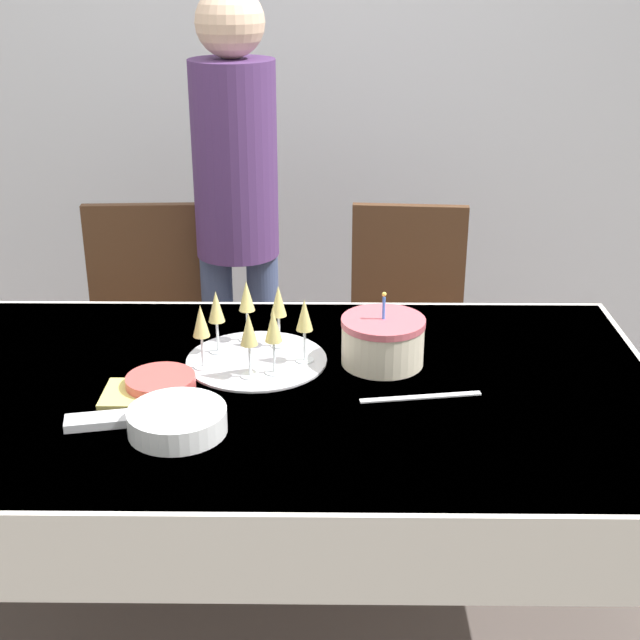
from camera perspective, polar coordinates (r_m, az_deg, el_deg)
The scene contains 13 objects.
ground_plane at distance 2.68m, azimuth -3.83°, elevation -19.10°, with size 12.00×12.00×0.00m, color #564C47.
wall_back at distance 3.89m, azimuth -2.28°, elevation 16.35°, with size 8.00×0.05×2.70m.
dining_table at distance 2.28m, azimuth -4.27°, elevation -6.38°, with size 2.06×1.12×0.77m.
dining_chair_far_left at distance 3.19m, azimuth -11.19°, elevation -0.77°, with size 0.44×0.44×0.97m.
dining_chair_far_right at distance 3.14m, azimuth 5.54°, elevation -0.85°, with size 0.45×0.45×0.97m.
birthday_cake at distance 2.32m, azimuth 4.04°, elevation -1.34°, with size 0.22×0.22×0.20m.
champagne_tray at distance 2.33m, azimuth -4.19°, elevation -0.88°, with size 0.37×0.37×0.18m.
plate_stack_main at distance 2.04m, azimuth -9.12°, elevation -6.38°, with size 0.22×0.22×0.06m.
plate_stack_dessert at distance 2.23m, azimuth -10.16°, elevation -3.98°, with size 0.17×0.17×0.03m.
cake_knife at distance 2.18m, azimuth 6.46°, elevation -4.92°, with size 0.30×0.06×0.00m.
fork_pile at distance 2.11m, azimuth -13.74°, elevation -6.26°, with size 0.18×0.09×0.02m.
napkin_pile at distance 2.22m, azimuth -11.81°, elevation -4.64°, with size 0.15×0.15×0.01m.
person_standing at distance 3.01m, azimuth -5.38°, elevation 7.91°, with size 0.28×0.28×1.68m.
Camera 1 is at (0.19, -1.99, 1.78)m, focal length 50.00 mm.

